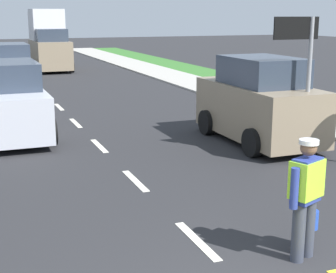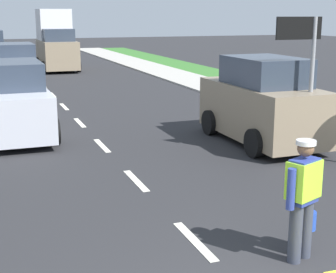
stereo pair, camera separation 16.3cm
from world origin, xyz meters
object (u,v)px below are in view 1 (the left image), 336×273
(road_worker, at_px, (306,193))
(car_oncoming_second, at_px, (9,75))
(lane_direction_sign, at_px, (301,53))
(car_parked_curbside, at_px, (259,103))
(delivery_truck, at_px, (49,43))
(car_oncoming_lead, at_px, (11,102))

(road_worker, bearing_deg, car_oncoming_second, 100.18)
(lane_direction_sign, relative_size, car_parked_curbside, 0.80)
(car_oncoming_second, relative_size, car_parked_curbside, 0.96)
(lane_direction_sign, bearing_deg, car_parked_curbside, 95.74)
(road_worker, height_order, delivery_truck, delivery_truck)
(lane_direction_sign, height_order, car_oncoming_lead, lane_direction_sign)
(delivery_truck, xyz_separation_m, car_oncoming_lead, (-3.56, -16.86, -0.67))
(road_worker, distance_m, car_oncoming_lead, 9.40)
(lane_direction_sign, bearing_deg, delivery_truck, 96.66)
(car_oncoming_lead, relative_size, car_parked_curbside, 1.08)
(road_worker, xyz_separation_m, delivery_truck, (0.50, 25.75, 0.68))
(road_worker, relative_size, car_oncoming_second, 0.43)
(car_oncoming_lead, height_order, car_parked_curbside, car_parked_curbside)
(car_parked_curbside, bearing_deg, road_worker, -115.53)
(delivery_truck, bearing_deg, car_oncoming_lead, -101.91)
(car_parked_curbside, bearing_deg, lane_direction_sign, -84.26)
(car_oncoming_second, bearing_deg, car_parked_curbside, -58.07)
(road_worker, relative_size, car_oncoming_lead, 0.39)
(lane_direction_sign, relative_size, car_oncoming_second, 0.83)
(lane_direction_sign, xyz_separation_m, delivery_truck, (-2.49, 21.28, -0.80))
(delivery_truck, distance_m, car_oncoming_second, 11.47)
(delivery_truck, bearing_deg, road_worker, -91.11)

